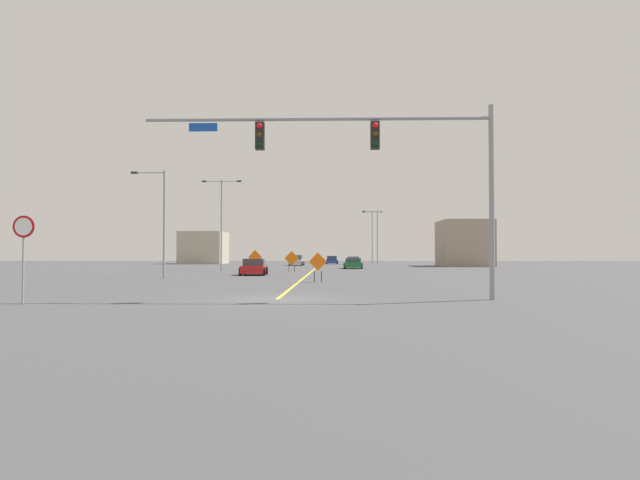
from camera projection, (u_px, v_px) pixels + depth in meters
ground at (277, 299)px, 20.86m from camera, size 215.49×215.49×0.00m
road_centre_stripe at (319, 265)px, 80.68m from camera, size 0.16×119.72×0.01m
traffic_signal_assembly at (376, 153)px, 20.89m from camera, size 13.31×0.44×7.39m
stop_sign at (23, 242)px, 18.82m from camera, size 0.76×0.07×3.05m
street_lamp_far_right at (221, 217)px, 54.59m from camera, size 3.96×0.24×9.09m
street_lamp_far_left at (372, 233)px, 93.18m from camera, size 3.51×0.24×8.96m
street_lamp_mid_left at (161, 218)px, 38.28m from camera, size 2.43×0.24×7.55m
street_lamp_near_left at (376, 234)px, 91.50m from camera, size 2.50×0.24×8.94m
construction_sign_left_shoulder at (255, 258)px, 49.08m from camera, size 1.26×0.30×2.07m
construction_sign_median_far at (292, 259)px, 51.63m from camera, size 1.38×0.15×1.98m
construction_sign_median_near at (318, 263)px, 33.13m from camera, size 1.11×0.18×1.81m
car_white_far at (353, 261)px, 85.30m from camera, size 2.26×4.59×1.27m
car_green_distant at (353, 264)px, 63.47m from camera, size 2.33×4.41×1.20m
car_red_passing at (254, 267)px, 44.34m from camera, size 2.20×3.96×1.32m
car_silver_mid at (297, 261)px, 79.66m from camera, size 2.07×4.17×1.50m
car_blue_approaching at (332, 260)px, 91.05m from camera, size 2.02×3.95×1.34m
roadside_building_east at (464, 243)px, 75.67m from camera, size 6.46×8.59×6.27m
roadside_building_west at (204, 248)px, 93.65m from camera, size 7.13×8.02×5.43m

